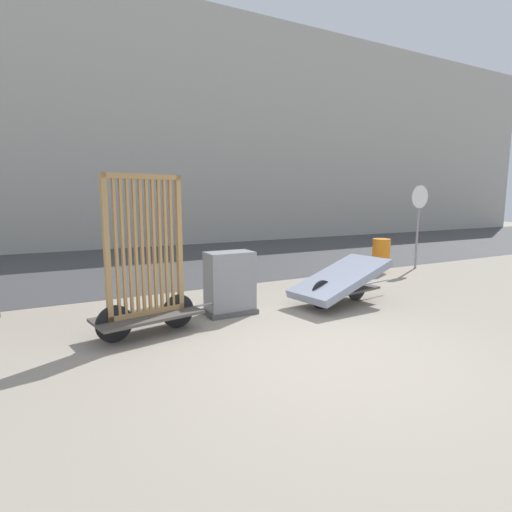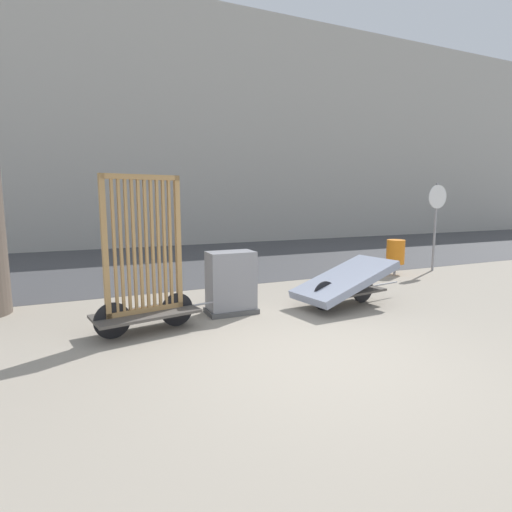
# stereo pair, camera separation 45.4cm
# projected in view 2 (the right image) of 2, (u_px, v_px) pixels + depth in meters

# --- Properties ---
(ground_plane) EXTENTS (60.00, 60.00, 0.00)m
(ground_plane) POSITION_uv_depth(u_px,v_px,m) (319.00, 360.00, 4.70)
(ground_plane) COLOR gray
(road_strip) EXTENTS (56.00, 7.89, 0.01)m
(road_strip) POSITION_uv_depth(u_px,v_px,m) (173.00, 261.00, 12.02)
(road_strip) COLOR #424244
(road_strip) RESTS_ON ground_plane
(building_facade) EXTENTS (48.00, 4.00, 9.45)m
(building_facade) POSITION_uv_depth(u_px,v_px,m) (139.00, 130.00, 16.73)
(building_facade) COLOR #B2ADA3
(building_facade) RESTS_ON ground_plane
(bike_cart_with_bedframe) EXTENTS (2.17, 0.94, 2.21)m
(bike_cart_with_bedframe) POSITION_uv_depth(u_px,v_px,m) (145.00, 278.00, 5.59)
(bike_cart_with_bedframe) COLOR #4C4742
(bike_cart_with_bedframe) RESTS_ON ground_plane
(bike_cart_with_mattress) EXTENTS (2.36, 1.22, 0.80)m
(bike_cart_with_mattress) POSITION_uv_depth(u_px,v_px,m) (345.00, 282.00, 6.99)
(bike_cart_with_mattress) COLOR #4C4742
(bike_cart_with_mattress) RESTS_ON ground_plane
(utility_cabinet) EXTENTS (0.82, 0.51, 1.03)m
(utility_cabinet) POSITION_uv_depth(u_px,v_px,m) (231.00, 285.00, 6.56)
(utility_cabinet) COLOR #4C4C4C
(utility_cabinet) RESTS_ON ground_plane
(trash_bin) EXTENTS (0.44, 0.44, 0.87)m
(trash_bin) POSITION_uv_depth(u_px,v_px,m) (396.00, 252.00, 9.91)
(trash_bin) COLOR gray
(trash_bin) RESTS_ON ground_plane
(sign_post) EXTENTS (0.60, 0.06, 2.27)m
(sign_post) POSITION_uv_depth(u_px,v_px,m) (436.00, 213.00, 10.27)
(sign_post) COLOR gray
(sign_post) RESTS_ON ground_plane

